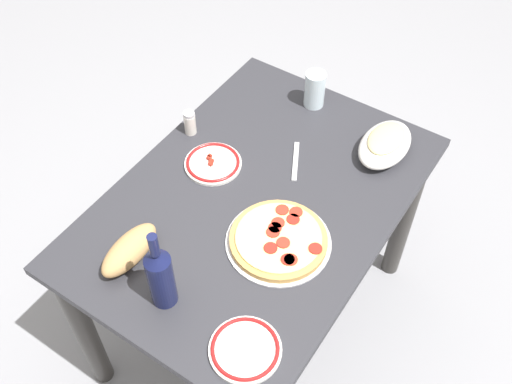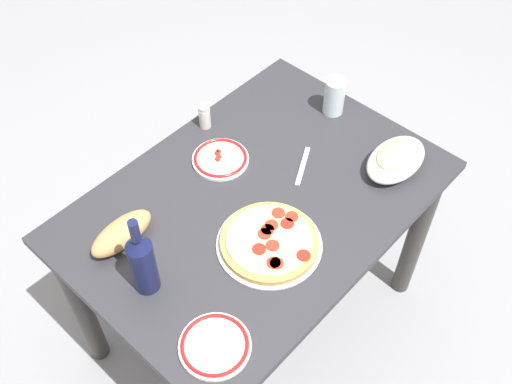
{
  "view_description": "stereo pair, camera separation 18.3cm",
  "coord_description": "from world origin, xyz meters",
  "px_view_note": "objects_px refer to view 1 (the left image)",
  "views": [
    {
      "loc": [
        -0.99,
        -0.66,
        2.18
      ],
      "look_at": [
        0.0,
        0.0,
        0.78
      ],
      "focal_mm": 42.44,
      "sensor_mm": 36.0,
      "label": 1
    },
    {
      "loc": [
        -0.87,
        -0.8,
        2.18
      ],
      "look_at": [
        0.0,
        0.0,
        0.78
      ],
      "focal_mm": 42.44,
      "sensor_mm": 36.0,
      "label": 2
    }
  ],
  "objects_px": {
    "pepperoni_pizza": "(279,240)",
    "dining_table": "(256,226)",
    "side_plate_far": "(245,349)",
    "bread_loaf": "(129,250)",
    "spice_shaker": "(190,123)",
    "wine_bottle": "(160,276)",
    "side_plate_near": "(213,163)",
    "water_glass": "(315,89)",
    "baked_pasta_dish": "(385,143)"
  },
  "relations": [
    {
      "from": "dining_table",
      "to": "wine_bottle",
      "type": "xyz_separation_m",
      "value": [
        -0.43,
        0.01,
        0.25
      ]
    },
    {
      "from": "side_plate_far",
      "to": "bread_loaf",
      "type": "xyz_separation_m",
      "value": [
        0.05,
        0.43,
        0.03
      ]
    },
    {
      "from": "water_glass",
      "to": "spice_shaker",
      "type": "distance_m",
      "value": 0.45
    },
    {
      "from": "pepperoni_pizza",
      "to": "side_plate_near",
      "type": "relative_size",
      "value": 1.67
    },
    {
      "from": "baked_pasta_dish",
      "to": "side_plate_near",
      "type": "bearing_deg",
      "value": 129.56
    },
    {
      "from": "side_plate_far",
      "to": "spice_shaker",
      "type": "distance_m",
      "value": 0.82
    },
    {
      "from": "pepperoni_pizza",
      "to": "wine_bottle",
      "type": "height_order",
      "value": "wine_bottle"
    },
    {
      "from": "pepperoni_pizza",
      "to": "bread_loaf",
      "type": "distance_m",
      "value": 0.42
    },
    {
      "from": "pepperoni_pizza",
      "to": "bread_loaf",
      "type": "xyz_separation_m",
      "value": [
        -0.28,
        0.32,
        0.02
      ]
    },
    {
      "from": "dining_table",
      "to": "wine_bottle",
      "type": "relative_size",
      "value": 4.08
    },
    {
      "from": "spice_shaker",
      "to": "dining_table",
      "type": "bearing_deg",
      "value": -109.19
    },
    {
      "from": "pepperoni_pizza",
      "to": "spice_shaker",
      "type": "bearing_deg",
      "value": 65.65
    },
    {
      "from": "wine_bottle",
      "to": "bread_loaf",
      "type": "height_order",
      "value": "wine_bottle"
    },
    {
      "from": "side_plate_near",
      "to": "spice_shaker",
      "type": "relative_size",
      "value": 2.13
    },
    {
      "from": "dining_table",
      "to": "water_glass",
      "type": "xyz_separation_m",
      "value": [
        0.47,
        0.07,
        0.21
      ]
    },
    {
      "from": "dining_table",
      "to": "pepperoni_pizza",
      "type": "distance_m",
      "value": 0.24
    },
    {
      "from": "water_glass",
      "to": "spice_shaker",
      "type": "xyz_separation_m",
      "value": [
        -0.35,
        0.27,
        -0.02
      ]
    },
    {
      "from": "dining_table",
      "to": "side_plate_near",
      "type": "height_order",
      "value": "side_plate_near"
    },
    {
      "from": "side_plate_near",
      "to": "bread_loaf",
      "type": "height_order",
      "value": "bread_loaf"
    },
    {
      "from": "pepperoni_pizza",
      "to": "side_plate_near",
      "type": "height_order",
      "value": "pepperoni_pizza"
    },
    {
      "from": "baked_pasta_dish",
      "to": "side_plate_near",
      "type": "xyz_separation_m",
      "value": [
        -0.36,
        0.43,
        -0.03
      ]
    },
    {
      "from": "wine_bottle",
      "to": "spice_shaker",
      "type": "relative_size",
      "value": 3.24
    },
    {
      "from": "side_plate_far",
      "to": "spice_shaker",
      "type": "height_order",
      "value": "spice_shaker"
    },
    {
      "from": "bread_loaf",
      "to": "spice_shaker",
      "type": "relative_size",
      "value": 2.38
    },
    {
      "from": "wine_bottle",
      "to": "spice_shaker",
      "type": "height_order",
      "value": "wine_bottle"
    },
    {
      "from": "side_plate_near",
      "to": "side_plate_far",
      "type": "distance_m",
      "value": 0.65
    },
    {
      "from": "dining_table",
      "to": "bread_loaf",
      "type": "xyz_separation_m",
      "value": [
        -0.38,
        0.17,
        0.18
      ]
    },
    {
      "from": "dining_table",
      "to": "spice_shaker",
      "type": "distance_m",
      "value": 0.41
    },
    {
      "from": "bread_loaf",
      "to": "side_plate_far",
      "type": "bearing_deg",
      "value": -97.21
    },
    {
      "from": "pepperoni_pizza",
      "to": "dining_table",
      "type": "bearing_deg",
      "value": 55.06
    },
    {
      "from": "pepperoni_pizza",
      "to": "baked_pasta_dish",
      "type": "distance_m",
      "value": 0.51
    },
    {
      "from": "water_glass",
      "to": "side_plate_far",
      "type": "height_order",
      "value": "water_glass"
    },
    {
      "from": "pepperoni_pizza",
      "to": "side_plate_far",
      "type": "bearing_deg",
      "value": -161.71
    },
    {
      "from": "wine_bottle",
      "to": "bread_loaf",
      "type": "distance_m",
      "value": 0.19
    },
    {
      "from": "baked_pasta_dish",
      "to": "spice_shaker",
      "type": "height_order",
      "value": "spice_shaker"
    },
    {
      "from": "side_plate_near",
      "to": "side_plate_far",
      "type": "relative_size",
      "value": 0.98
    },
    {
      "from": "pepperoni_pizza",
      "to": "side_plate_near",
      "type": "xyz_separation_m",
      "value": [
        0.14,
        0.34,
        -0.01
      ]
    },
    {
      "from": "pepperoni_pizza",
      "to": "side_plate_far",
      "type": "distance_m",
      "value": 0.35
    },
    {
      "from": "pepperoni_pizza",
      "to": "baked_pasta_dish",
      "type": "bearing_deg",
      "value": -10.41
    },
    {
      "from": "water_glass",
      "to": "side_plate_far",
      "type": "distance_m",
      "value": 0.97
    },
    {
      "from": "water_glass",
      "to": "bread_loaf",
      "type": "height_order",
      "value": "water_glass"
    },
    {
      "from": "spice_shaker",
      "to": "wine_bottle",
      "type": "bearing_deg",
      "value": -148.47
    },
    {
      "from": "wine_bottle",
      "to": "spice_shaker",
      "type": "bearing_deg",
      "value": 31.53
    },
    {
      "from": "wine_bottle",
      "to": "water_glass",
      "type": "relative_size",
      "value": 2.14
    },
    {
      "from": "wine_bottle",
      "to": "pepperoni_pizza",
      "type": "bearing_deg",
      "value": -25.68
    },
    {
      "from": "side_plate_near",
      "to": "dining_table",
      "type": "bearing_deg",
      "value": -101.65
    },
    {
      "from": "side_plate_near",
      "to": "side_plate_far",
      "type": "xyz_separation_m",
      "value": [
        -0.47,
        -0.45,
        -0.0
      ]
    },
    {
      "from": "wine_bottle",
      "to": "bread_loaf",
      "type": "xyz_separation_m",
      "value": [
        0.05,
        0.16,
        -0.07
      ]
    },
    {
      "from": "wine_bottle",
      "to": "water_glass",
      "type": "distance_m",
      "value": 0.91
    },
    {
      "from": "dining_table",
      "to": "spice_shaker",
      "type": "height_order",
      "value": "spice_shaker"
    }
  ]
}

